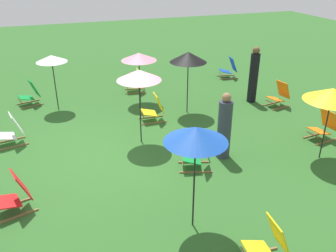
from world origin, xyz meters
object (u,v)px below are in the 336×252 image
Objects in this scene: deckchair_3 at (279,95)px; umbrella_0 at (188,57)px; umbrella_1 at (196,135)px; person_0 at (254,76)px; deckchair_4 at (268,245)px; umbrella_5 at (139,75)px; umbrella_4 at (332,95)px; deckchair_0 at (137,82)px; deckchair_7 at (30,94)px; deckchair_11 at (324,126)px; umbrella_2 at (51,59)px; deckchair_5 at (12,131)px; deckchair_2 at (15,194)px; umbrella_3 at (139,57)px; deckchair_6 at (198,154)px; person_1 at (224,128)px; deckchair_8 at (154,109)px; deckchair_1 at (229,69)px.

umbrella_0 reaches higher than deckchair_3.
person_0 is at bearing 139.53° from umbrella_1.
umbrella_5 is at bearing -165.35° from deckchair_4.
umbrella_4 is (-2.43, 3.14, 1.28)m from deckchair_4.
deckchair_7 is at bearing -78.15° from deckchair_0.
deckchair_11 is at bearing -16.32° from deckchair_3.
deckchair_11 is at bearing 55.07° from umbrella_2.
person_0 reaches higher than deckchair_5.
umbrella_3 is at bearing 126.36° from deckchair_2.
person_0 is at bearing 109.92° from umbrella_5.
umbrella_1 is 1.14× the size of umbrella_2.
deckchair_11 is at bearing 111.19° from deckchair_6.
umbrella_2 reaches higher than person_1.
deckchair_7 is (-2.78, 0.47, 0.00)m from deckchair_5.
umbrella_5 is at bearing -29.03° from deckchair_8.
deckchair_7 and deckchair_11 have the same top height.
deckchair_1 is 4.26m from umbrella_0.
umbrella_0 is at bearing -59.56° from person_0.
deckchair_0 is 6.92m from umbrella_4.
umbrella_2 is (0.70, -2.83, 1.28)m from deckchair_0.
deckchair_11 is (-0.23, 3.77, 0.00)m from deckchair_6.
umbrella_4 reaches higher than deckchair_7.
deckchair_3 is 0.44× the size of person_0.
umbrella_3 is at bearing 57.90° from deckchair_7.
deckchair_0 is at bearing -135.19° from deckchair_3.
umbrella_0 reaches higher than deckchair_6.
deckchair_3 is at bearing 89.63° from deckchair_8.
umbrella_0 reaches higher than deckchair_1.
deckchair_8 is (2.60, 3.48, 0.00)m from deckchair_7.
umbrella_5 is at bearing -114.52° from deckchair_11.
umbrella_1 reaches higher than deckchair_4.
deckchair_6 is at bearing -18.04° from umbrella_0.
deckchair_7 is 0.45× the size of umbrella_0.
umbrella_2 is at bearing -148.19° from umbrella_5.
umbrella_4 reaches higher than umbrella_3.
umbrella_0 is 0.96× the size of umbrella_1.
deckchair_3 is 0.49× the size of umbrella_3.
deckchair_7 is 7.91m from umbrella_1.
deckchair_4 is at bearing 10.37° from deckchair_0.
umbrella_4 is at bearing 133.15° from deckchair_4.
deckchair_2 is at bearing -92.65° from umbrella_4.
person_1 is at bearing -63.77° from deckchair_3.
deckchair_2 is at bearing -116.59° from umbrella_1.
umbrella_1 is 1.11× the size of umbrella_4.
deckchair_4 is at bearing 15.62° from deckchair_6.
deckchair_8 is 0.42× the size of umbrella_5.
deckchair_2 is at bearing -8.80° from deckchair_5.
deckchair_2 is at bearing -23.12° from deckchair_0.
deckchair_1 is 5.67m from deckchair_11.
umbrella_2 is 0.97× the size of umbrella_4.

